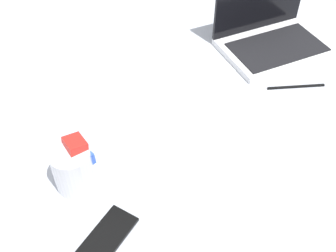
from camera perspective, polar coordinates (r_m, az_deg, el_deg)
The scene contains 5 objects.
bed_mattress at distance 128.72cm, azimuth -7.41°, elevation 1.64°, with size 180.00×140.00×18.00cm, color #B7BCC6.
laptop at distance 141.48cm, azimuth 13.78°, elevation 12.12°, with size 38.78×32.69×23.00cm.
snack_cup at distance 96.76cm, azimuth -12.74°, elevation -5.54°, with size 9.78×10.03×13.10cm.
cell_phone at distance 91.84cm, azimuth -8.31°, elevation -14.71°, with size 6.80×14.00×0.80cm, color black.
charger_cable at distance 128.37cm, azimuth 17.05°, elevation 5.14°, with size 17.00×0.60×0.60cm, color black.
Camera 1 is at (7.98, -93.17, 97.45)cm, focal length 44.71 mm.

